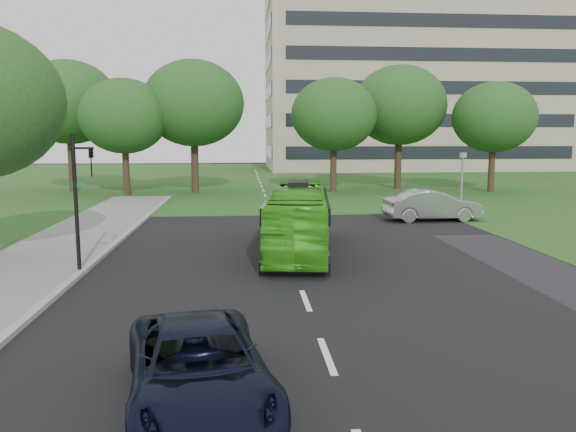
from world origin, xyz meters
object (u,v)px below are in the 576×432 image
object	(u,v)px
tree_park_b	(193,103)
sedan	(432,205)
tree_park_c	(334,115)
bus	(298,220)
tree_park_f	(69,102)
traffic_light	(80,193)
tree_park_a	(124,116)
tree_park_d	(400,105)
office_building	(410,79)
camera_pole	(462,177)
tree_park_e	(494,117)
suv	(198,368)

from	to	relation	value
tree_park_b	sedan	world-z (taller)	tree_park_b
tree_park_b	tree_park_c	bearing A→B (deg)	-1.65
tree_park_b	bus	size ratio (longest dim) A/B	1.15
tree_park_f	traffic_light	xyz separation A→B (m)	(8.77, -29.10, -4.55)
tree_park_a	tree_park_d	world-z (taller)	tree_park_d
tree_park_f	office_building	bearing A→B (deg)	39.50
tree_park_c	tree_park_d	size ratio (longest dim) A/B	0.87
tree_park_b	tree_park_a	bearing A→B (deg)	-160.69
tree_park_a	sedan	xyz separation A→B (m)	(19.21, -14.65, -5.20)
camera_pole	tree_park_c	bearing A→B (deg)	119.93
tree_park_d	traffic_light	distance (m)	34.84
tree_park_e	traffic_light	world-z (taller)	tree_park_e
tree_park_c	camera_pole	distance (m)	17.44
traffic_light	camera_pole	distance (m)	19.94
bus	sedan	bearing A→B (deg)	50.26
suv	tree_park_a	bearing A→B (deg)	93.13
tree_park_a	tree_park_b	size ratio (longest dim) A/B	0.84
tree_park_f	suv	size ratio (longest dim) A/B	2.15
tree_park_e	office_building	bearing A→B (deg)	84.57
tree_park_a	traffic_light	distance (m)	25.78
tree_park_b	tree_park_e	size ratio (longest dim) A/B	1.18
tree_park_a	suv	size ratio (longest dim) A/B	1.79
tree_park_b	tree_park_e	distance (m)	24.30
tree_park_b	sedan	xyz separation A→B (m)	(14.10, -16.44, -6.28)
tree_park_b	camera_pole	size ratio (longest dim) A/B	2.87
tree_park_b	tree_park_d	bearing A→B (deg)	6.31
office_building	tree_park_d	xyz separation A→B (m)	(-10.23, -31.23, -5.35)
office_building	camera_pole	bearing A→B (deg)	-103.47
bus	traffic_light	bearing A→B (deg)	-150.58
tree_park_d	bus	size ratio (longest dim) A/B	1.15
tree_park_a	bus	size ratio (longest dim) A/B	0.97
bus	sedan	size ratio (longest dim) A/B	1.78
tree_park_d	camera_pole	bearing A→B (deg)	-95.28
tree_park_d	sedan	xyz separation A→B (m)	(-3.19, -18.35, -6.30)
tree_park_d	suv	xyz separation A→B (m)	(-14.23, -38.73, -6.46)
tree_park_b	traffic_light	world-z (taller)	tree_park_b
tree_park_f	suv	world-z (taller)	tree_park_f
tree_park_e	tree_park_d	bearing A→B (deg)	155.25
suv	tree_park_d	bearing A→B (deg)	59.84
suv	tree_park_f	bearing A→B (deg)	98.94
sedan	traffic_light	world-z (taller)	traffic_light
camera_pole	tree_park_d	bearing A→B (deg)	100.02
office_building	tree_park_b	size ratio (longest dim) A/B	3.79
tree_park_a	bus	world-z (taller)	tree_park_a
tree_park_f	camera_pole	xyz separation A→B (m)	(25.82, -18.77, -4.90)
office_building	tree_park_b	bearing A→B (deg)	-129.71
office_building	tree_park_f	world-z (taller)	office_building
sedan	tree_park_c	bearing A→B (deg)	8.06
tree_park_b	tree_park_e	world-z (taller)	tree_park_b
tree_park_a	suv	distance (m)	36.37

